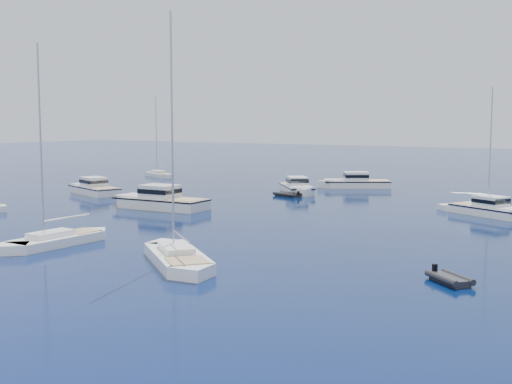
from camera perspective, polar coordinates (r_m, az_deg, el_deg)
motor_cruiser_centre at (r=66.81m, az=-8.55°, el=-1.43°), size 11.93×4.30×3.08m
motor_cruiser_far_r at (r=64.57m, az=19.93°, el=-1.99°), size 9.38×6.60×2.39m
motor_cruiser_far_l at (r=81.74m, az=-14.05°, el=-0.16°), size 10.59×6.17×2.66m
motor_cruiser_distant at (r=87.73m, az=8.59°, el=0.38°), size 10.39×8.22×2.71m
motor_cruiser_horizon at (r=80.56m, az=3.63°, el=-0.08°), size 8.65×9.32×2.56m
sailboat_fore at (r=48.67m, az=-17.11°, el=-4.47°), size 2.65×9.96×14.61m
sailboat_mid_r at (r=40.82m, az=-6.88°, el=-6.26°), size 10.36×8.97×16.07m
sailboat_centre at (r=66.94m, az=18.90°, el=-1.68°), size 8.60×2.62×12.49m
sailboat_far_l at (r=105.19m, az=-8.47°, el=1.33°), size 9.12×5.92×13.19m
tender_grey_near at (r=37.40m, az=16.56°, el=-7.62°), size 3.31×3.15×0.95m
tender_grey_far at (r=76.80m, az=2.76°, el=-0.38°), size 3.82×2.64×0.95m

